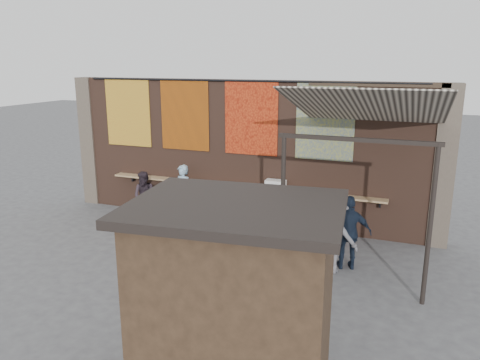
{
  "coord_description": "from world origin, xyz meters",
  "views": [
    {
      "loc": [
        4.56,
        -9.37,
        4.5
      ],
      "look_at": [
        0.48,
        1.2,
        1.6
      ],
      "focal_mm": 35.0,
      "sensor_mm": 36.0,
      "label": 1
    }
  ],
  "objects_px": {
    "shopper_navy": "(349,233)",
    "shopper_tan": "(287,234)",
    "scooter_stool_2": "(189,208)",
    "scooter_stool_8": "(304,223)",
    "shelf_box": "(276,185)",
    "scooter_stool_1": "(173,208)",
    "scooter_stool_0": "(157,204)",
    "scooter_stool_3": "(209,210)",
    "scooter_stool_6": "(263,218)",
    "market_stall": "(236,305)",
    "diner_left": "(183,193)",
    "scooter_stool_4": "(225,215)",
    "scooter_stool_7": "(282,221)",
    "shopper_grey": "(333,235)",
    "scooter_stool_5": "(246,216)",
    "diner_right": "(145,197)",
    "scooter_stool_9": "(325,225)"
  },
  "relations": [
    {
      "from": "scooter_stool_1",
      "to": "shopper_navy",
      "type": "height_order",
      "value": "shopper_navy"
    },
    {
      "from": "scooter_stool_2",
      "to": "market_stall",
      "type": "height_order",
      "value": "market_stall"
    },
    {
      "from": "scooter_stool_6",
      "to": "market_stall",
      "type": "relative_size",
      "value": 0.33
    },
    {
      "from": "scooter_stool_3",
      "to": "scooter_stool_6",
      "type": "xyz_separation_m",
      "value": [
        1.65,
        -0.07,
        -0.01
      ]
    },
    {
      "from": "scooter_stool_2",
      "to": "scooter_stool_8",
      "type": "bearing_deg",
      "value": 0.91
    },
    {
      "from": "scooter_stool_5",
      "to": "shopper_navy",
      "type": "distance_m",
      "value": 3.41
    },
    {
      "from": "shopper_grey",
      "to": "shopper_tan",
      "type": "relative_size",
      "value": 0.97
    },
    {
      "from": "diner_right",
      "to": "shopper_grey",
      "type": "relative_size",
      "value": 0.86
    },
    {
      "from": "scooter_stool_8",
      "to": "shopper_tan",
      "type": "height_order",
      "value": "shopper_tan"
    },
    {
      "from": "shopper_grey",
      "to": "shelf_box",
      "type": "bearing_deg",
      "value": -43.15
    },
    {
      "from": "shelf_box",
      "to": "scooter_stool_8",
      "type": "distance_m",
      "value": 1.28
    },
    {
      "from": "scooter_stool_0",
      "to": "diner_left",
      "type": "bearing_deg",
      "value": 1.95
    },
    {
      "from": "scooter_stool_4",
      "to": "market_stall",
      "type": "distance_m",
      "value": 6.71
    },
    {
      "from": "scooter_stool_2",
      "to": "diner_left",
      "type": "distance_m",
      "value": 0.44
    },
    {
      "from": "scooter_stool_2",
      "to": "scooter_stool_4",
      "type": "bearing_deg",
      "value": -1.58
    },
    {
      "from": "scooter_stool_9",
      "to": "shopper_grey",
      "type": "distance_m",
      "value": 1.87
    },
    {
      "from": "scooter_stool_4",
      "to": "shopper_navy",
      "type": "distance_m",
      "value": 3.88
    },
    {
      "from": "scooter_stool_8",
      "to": "scooter_stool_5",
      "type": "bearing_deg",
      "value": 179.85
    },
    {
      "from": "scooter_stool_8",
      "to": "diner_right",
      "type": "distance_m",
      "value": 4.58
    },
    {
      "from": "scooter_stool_7",
      "to": "shopper_grey",
      "type": "xyz_separation_m",
      "value": [
        1.63,
        -1.78,
        0.49
      ]
    },
    {
      "from": "scooter_stool_9",
      "to": "diner_left",
      "type": "xyz_separation_m",
      "value": [
        -4.09,
        0.04,
        0.42
      ]
    },
    {
      "from": "diner_right",
      "to": "shopper_navy",
      "type": "bearing_deg",
      "value": -19.43
    },
    {
      "from": "scooter_stool_0",
      "to": "diner_left",
      "type": "xyz_separation_m",
      "value": [
        0.87,
        0.03,
        0.41
      ]
    },
    {
      "from": "scooter_stool_2",
      "to": "shopper_navy",
      "type": "relative_size",
      "value": 0.53
    },
    {
      "from": "shelf_box",
      "to": "shopper_grey",
      "type": "height_order",
      "value": "shopper_grey"
    },
    {
      "from": "scooter_stool_3",
      "to": "diner_left",
      "type": "relative_size",
      "value": 0.54
    },
    {
      "from": "diner_left",
      "to": "scooter_stool_3",
      "type": "bearing_deg",
      "value": 22.18
    },
    {
      "from": "market_stall",
      "to": "diner_left",
      "type": "bearing_deg",
      "value": 117.34
    },
    {
      "from": "shopper_navy",
      "to": "diner_right",
      "type": "bearing_deg",
      "value": -27.2
    },
    {
      "from": "shopper_navy",
      "to": "shopper_tan",
      "type": "relative_size",
      "value": 0.96
    },
    {
      "from": "diner_right",
      "to": "diner_left",
      "type": "bearing_deg",
      "value": 12.12
    },
    {
      "from": "scooter_stool_0",
      "to": "scooter_stool_3",
      "type": "xyz_separation_m",
      "value": [
        1.64,
        0.07,
        0.0
      ]
    },
    {
      "from": "scooter_stool_4",
      "to": "scooter_stool_7",
      "type": "height_order",
      "value": "scooter_stool_4"
    },
    {
      "from": "scooter_stool_0",
      "to": "scooter_stool_7",
      "type": "xyz_separation_m",
      "value": [
        3.82,
        0.02,
        -0.06
      ]
    },
    {
      "from": "scooter_stool_7",
      "to": "diner_left",
      "type": "bearing_deg",
      "value": 179.8
    },
    {
      "from": "scooter_stool_6",
      "to": "scooter_stool_8",
      "type": "distance_m",
      "value": 1.11
    },
    {
      "from": "shopper_navy",
      "to": "scooter_stool_5",
      "type": "bearing_deg",
      "value": -43.87
    },
    {
      "from": "shopper_navy",
      "to": "shopper_tan",
      "type": "distance_m",
      "value": 1.38
    },
    {
      "from": "scooter_stool_3",
      "to": "shopper_tan",
      "type": "xyz_separation_m",
      "value": [
        2.88,
        -2.18,
        0.45
      ]
    },
    {
      "from": "scooter_stool_0",
      "to": "shopper_grey",
      "type": "height_order",
      "value": "shopper_grey"
    },
    {
      "from": "scooter_stool_1",
      "to": "shopper_tan",
      "type": "relative_size",
      "value": 0.43
    },
    {
      "from": "scooter_stool_2",
      "to": "diner_left",
      "type": "height_order",
      "value": "diner_left"
    },
    {
      "from": "scooter_stool_2",
      "to": "scooter_stool_8",
      "type": "relative_size",
      "value": 1.14
    },
    {
      "from": "shelf_box",
      "to": "scooter_stool_1",
      "type": "height_order",
      "value": "shelf_box"
    },
    {
      "from": "scooter_stool_4",
      "to": "diner_right",
      "type": "bearing_deg",
      "value": -171.7
    },
    {
      "from": "scooter_stool_5",
      "to": "scooter_stool_1",
      "type": "bearing_deg",
      "value": -179.16
    },
    {
      "from": "scooter_stool_0",
      "to": "scooter_stool_3",
      "type": "bearing_deg",
      "value": 2.27
    },
    {
      "from": "scooter_stool_7",
      "to": "diner_left",
      "type": "height_order",
      "value": "diner_left"
    },
    {
      "from": "scooter_stool_7",
      "to": "shopper_tan",
      "type": "height_order",
      "value": "shopper_tan"
    },
    {
      "from": "shelf_box",
      "to": "shopper_grey",
      "type": "relative_size",
      "value": 0.32
    }
  ]
}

